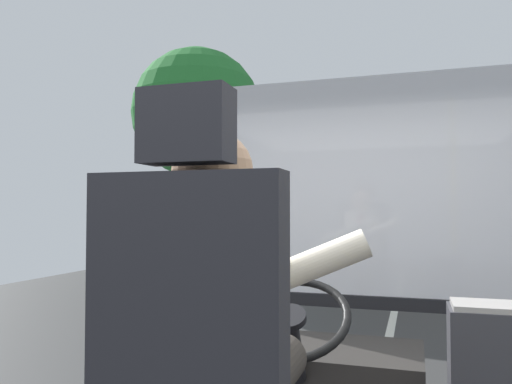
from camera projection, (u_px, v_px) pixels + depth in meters
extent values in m
cube|color=#353535|center=(397.00, 300.00, 9.95)|extent=(18.00, 44.00, 0.05)
cube|color=silver|center=(397.00, 298.00, 9.95)|extent=(0.12, 39.60, 0.00)
cube|color=#28282D|center=(186.00, 313.00, 1.16)|extent=(0.48, 0.10, 0.66)
cube|color=#28282D|center=(187.00, 126.00, 1.18)|extent=(0.22, 0.10, 0.18)
cylinder|color=#332D28|center=(263.00, 379.00, 1.44)|extent=(0.16, 0.47, 0.16)
cylinder|color=#332D28|center=(206.00, 373.00, 1.49)|extent=(0.16, 0.47, 0.16)
cylinder|color=silver|center=(212.00, 317.00, 1.31)|extent=(0.36, 0.36, 0.58)
cube|color=maroon|center=(236.00, 281.00, 1.50)|extent=(0.06, 0.01, 0.36)
sphere|color=#A37A5B|center=(212.00, 171.00, 1.33)|extent=(0.22, 0.22, 0.22)
cylinder|color=silver|center=(281.00, 277.00, 1.52)|extent=(0.56, 0.20, 0.30)
cylinder|color=silver|center=(208.00, 274.00, 1.60)|extent=(0.56, 0.20, 0.30)
cube|color=#282623|center=(311.00, 384.00, 2.53)|extent=(1.10, 0.56, 0.40)
cylinder|color=black|center=(294.00, 349.00, 2.19)|extent=(0.07, 0.24, 0.35)
torus|color=black|center=(289.00, 317.00, 2.11)|extent=(0.52, 0.47, 0.29)
cylinder|color=black|center=(289.00, 317.00, 2.11)|extent=(0.15, 0.14, 0.10)
cube|color=#9E9993|center=(484.00, 306.00, 1.87)|extent=(0.23, 0.22, 0.02)
cube|color=silver|center=(355.00, 185.00, 3.19)|extent=(2.50, 0.01, 1.40)
cube|color=black|center=(356.00, 301.00, 3.16)|extent=(2.50, 0.08, 0.08)
cylinder|color=#4C3828|center=(197.00, 221.00, 11.23)|extent=(0.24, 0.24, 3.03)
sphere|color=#24722D|center=(197.00, 113.00, 11.32)|extent=(2.93, 2.93, 2.93)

